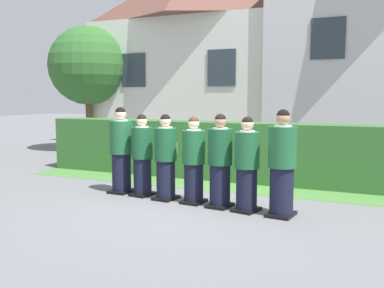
{
  "coord_description": "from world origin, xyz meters",
  "views": [
    {
      "loc": [
        3.07,
        -6.92,
        1.89
      ],
      "look_at": [
        0.0,
        0.0,
        1.05
      ],
      "focal_mm": 40.76,
      "sensor_mm": 36.0,
      "label": 1
    }
  ],
  "objects_px": {
    "student_front_row_2": "(166,159)",
    "student_front_row_4": "(220,163)",
    "student_front_row_3": "(194,162)",
    "student_front_row_6": "(282,166)",
    "student_front_row_5": "(247,167)",
    "student_front_row_0": "(121,152)",
    "student_front_row_1": "(142,157)"
  },
  "relations": [
    {
      "from": "student_front_row_2",
      "to": "student_front_row_4",
      "type": "distance_m",
      "value": 1.1
    },
    {
      "from": "student_front_row_3",
      "to": "student_front_row_6",
      "type": "distance_m",
      "value": 1.62
    },
    {
      "from": "student_front_row_3",
      "to": "student_front_row_4",
      "type": "xyz_separation_m",
      "value": [
        0.52,
        -0.08,
        0.03
      ]
    },
    {
      "from": "student_front_row_3",
      "to": "student_front_row_5",
      "type": "bearing_deg",
      "value": -8.81
    },
    {
      "from": "student_front_row_0",
      "to": "student_front_row_3",
      "type": "distance_m",
      "value": 1.65
    },
    {
      "from": "student_front_row_2",
      "to": "student_front_row_4",
      "type": "height_order",
      "value": "student_front_row_4"
    },
    {
      "from": "student_front_row_4",
      "to": "student_front_row_6",
      "type": "distance_m",
      "value": 1.09
    },
    {
      "from": "student_front_row_0",
      "to": "student_front_row_4",
      "type": "distance_m",
      "value": 2.17
    },
    {
      "from": "student_front_row_1",
      "to": "student_front_row_3",
      "type": "relative_size",
      "value": 1.01
    },
    {
      "from": "student_front_row_3",
      "to": "student_front_row_6",
      "type": "relative_size",
      "value": 0.91
    },
    {
      "from": "student_front_row_3",
      "to": "student_front_row_1",
      "type": "bearing_deg",
      "value": 172.71
    },
    {
      "from": "student_front_row_4",
      "to": "student_front_row_1",
      "type": "bearing_deg",
      "value": 172.36
    },
    {
      "from": "student_front_row_5",
      "to": "student_front_row_2",
      "type": "bearing_deg",
      "value": 172.87
    },
    {
      "from": "student_front_row_1",
      "to": "student_front_row_2",
      "type": "height_order",
      "value": "student_front_row_2"
    },
    {
      "from": "student_front_row_2",
      "to": "student_front_row_6",
      "type": "bearing_deg",
      "value": -6.65
    },
    {
      "from": "student_front_row_3",
      "to": "student_front_row_5",
      "type": "relative_size",
      "value": 0.98
    },
    {
      "from": "student_front_row_0",
      "to": "student_front_row_2",
      "type": "distance_m",
      "value": 1.07
    },
    {
      "from": "student_front_row_2",
      "to": "student_front_row_6",
      "type": "height_order",
      "value": "student_front_row_6"
    },
    {
      "from": "student_front_row_6",
      "to": "student_front_row_1",
      "type": "bearing_deg",
      "value": 172.56
    },
    {
      "from": "student_front_row_2",
      "to": "student_front_row_3",
      "type": "bearing_deg",
      "value": -4.13
    },
    {
      "from": "student_front_row_1",
      "to": "student_front_row_4",
      "type": "height_order",
      "value": "student_front_row_4"
    },
    {
      "from": "student_front_row_5",
      "to": "student_front_row_0",
      "type": "bearing_deg",
      "value": 172.25
    },
    {
      "from": "student_front_row_2",
      "to": "student_front_row_3",
      "type": "relative_size",
      "value": 1.02
    },
    {
      "from": "student_front_row_4",
      "to": "student_front_row_5",
      "type": "xyz_separation_m",
      "value": [
        0.49,
        -0.08,
        -0.02
      ]
    },
    {
      "from": "student_front_row_3",
      "to": "student_front_row_6",
      "type": "bearing_deg",
      "value": -7.55
    },
    {
      "from": "student_front_row_0",
      "to": "student_front_row_1",
      "type": "bearing_deg",
      "value": -6.66
    },
    {
      "from": "student_front_row_4",
      "to": "student_front_row_5",
      "type": "distance_m",
      "value": 0.5
    },
    {
      "from": "student_front_row_3",
      "to": "student_front_row_5",
      "type": "distance_m",
      "value": 1.03
    },
    {
      "from": "student_front_row_1",
      "to": "student_front_row_5",
      "type": "bearing_deg",
      "value": -8.01
    },
    {
      "from": "student_front_row_3",
      "to": "student_front_row_5",
      "type": "height_order",
      "value": "student_front_row_5"
    },
    {
      "from": "student_front_row_0",
      "to": "student_front_row_2",
      "type": "bearing_deg",
      "value": -8.69
    },
    {
      "from": "student_front_row_1",
      "to": "student_front_row_5",
      "type": "xyz_separation_m",
      "value": [
        2.14,
        -0.3,
        0.01
      ]
    }
  ]
}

